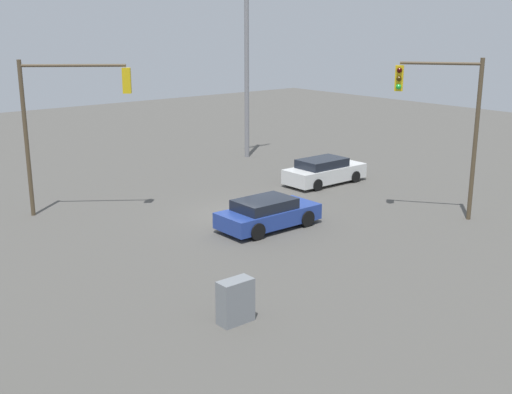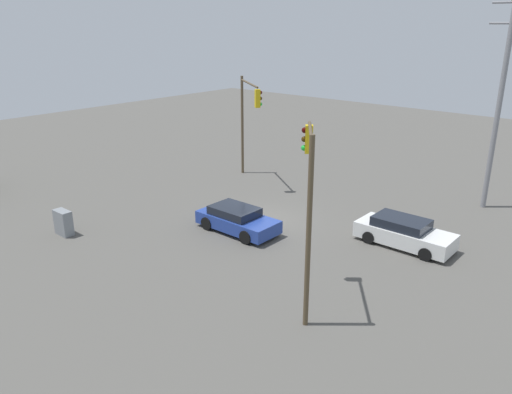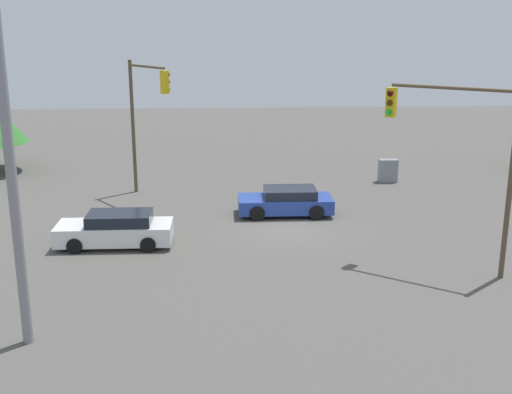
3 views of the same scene
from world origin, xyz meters
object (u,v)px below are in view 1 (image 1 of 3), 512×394
Objects in this scene: sedan_blue at (268,213)px; traffic_signal_cross at (446,111)px; electrical_cabinet at (235,301)px; sedan_white at (324,171)px; traffic_signal_main at (66,110)px.

traffic_signal_cross reaches higher than sedan_blue.
traffic_signal_cross is at bearing 10.60° from electrical_cabinet.
electrical_cabinet is (-12.87, -2.41, -3.94)m from traffic_signal_cross.
sedan_blue is 0.95× the size of sedan_white.
traffic_signal_cross is 5.34× the size of electrical_cabinet.
sedan_blue is at bearing -61.69° from sedan_white.
sedan_white is at bearing -39.97° from traffic_signal_cross.
sedan_blue is at bearing -16.54° from traffic_signal_main.
sedan_white reaches higher than sedan_blue.
traffic_signal_main is at bearing 12.77° from traffic_signal_cross.
electrical_cabinet is at bearing 64.28° from traffic_signal_cross.
sedan_blue is 8.09m from sedan_white.
sedan_white is 3.56× the size of electrical_cabinet.
sedan_blue is 0.64× the size of traffic_signal_main.
sedan_blue is 8.58m from electrical_cabinet.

